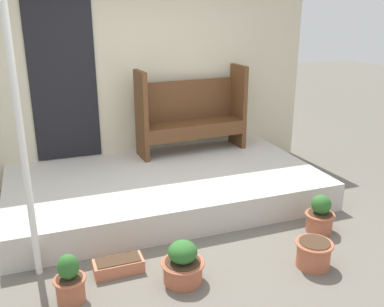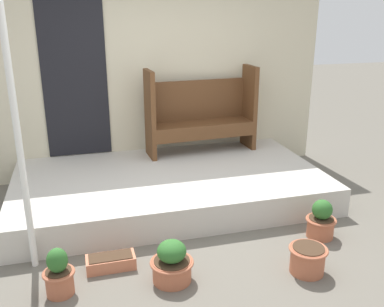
% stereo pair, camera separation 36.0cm
% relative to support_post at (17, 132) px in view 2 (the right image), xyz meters
% --- Properties ---
extents(ground_plane, '(24.00, 24.00, 0.00)m').
position_rel_support_post_xyz_m(ground_plane, '(1.45, 0.07, -1.24)').
color(ground_plane, '#666056').
extents(porch_slab, '(3.58, 1.98, 0.33)m').
position_rel_support_post_xyz_m(porch_slab, '(1.47, 1.06, -1.08)').
color(porch_slab, beige).
rests_on(porch_slab, ground_plane).
extents(house_wall, '(4.78, 0.08, 2.60)m').
position_rel_support_post_xyz_m(house_wall, '(1.43, 2.07, 0.06)').
color(house_wall, beige).
rests_on(house_wall, ground_plane).
extents(support_post, '(0.06, 0.06, 2.48)m').
position_rel_support_post_xyz_m(support_post, '(0.00, 0.00, 0.00)').
color(support_post, white).
rests_on(support_post, ground_plane).
extents(bench, '(1.48, 0.48, 1.13)m').
position_rel_support_post_xyz_m(bench, '(2.07, 1.79, -0.37)').
color(bench, brown).
rests_on(bench, porch_slab).
extents(flower_pot_left, '(0.26, 0.26, 0.41)m').
position_rel_support_post_xyz_m(flower_pot_left, '(0.23, -0.48, -1.06)').
color(flower_pot_left, '#B26042').
rests_on(flower_pot_left, ground_plane).
extents(flower_pot_middle, '(0.37, 0.37, 0.37)m').
position_rel_support_post_xyz_m(flower_pot_middle, '(1.13, -0.55, -1.08)').
color(flower_pot_middle, '#B26042').
rests_on(flower_pot_middle, ground_plane).
extents(flower_pot_right, '(0.34, 0.34, 0.24)m').
position_rel_support_post_xyz_m(flower_pot_right, '(2.29, -0.74, -1.11)').
color(flower_pot_right, '#B26042').
rests_on(flower_pot_right, ground_plane).
extents(flower_pot_far_right, '(0.30, 0.30, 0.40)m').
position_rel_support_post_xyz_m(flower_pot_far_right, '(2.73, -0.23, -1.07)').
color(flower_pot_far_right, '#B26042').
rests_on(flower_pot_far_right, ground_plane).
extents(planter_box_rect, '(0.43, 0.20, 0.12)m').
position_rel_support_post_xyz_m(planter_box_rect, '(0.65, -0.23, -1.18)').
color(planter_box_rect, '#C67251').
rests_on(planter_box_rect, ground_plane).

